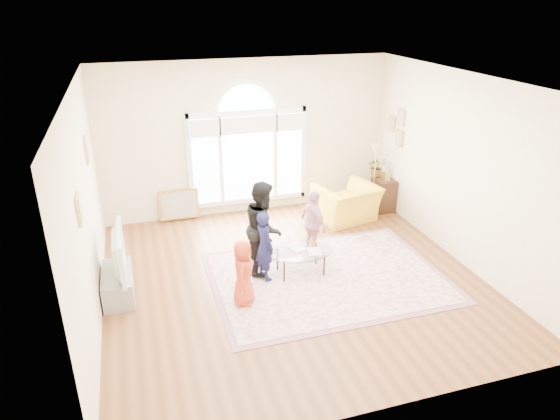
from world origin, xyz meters
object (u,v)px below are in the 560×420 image
object	(u,v)px
area_rug	(327,277)
coffee_table	(301,252)
television	(114,253)
tv_console	(118,284)
armchair	(347,203)

from	to	relation	value
area_rug	coffee_table	bearing A→B (deg)	144.02
area_rug	television	world-z (taller)	television
tv_console	coffee_table	size ratio (longest dim) A/B	0.91
armchair	coffee_table	bearing A→B (deg)	35.20
television	area_rug	bearing A→B (deg)	-8.01
tv_console	coffee_table	xyz separation A→B (m)	(2.93, -0.19, 0.19)
coffee_table	armchair	size ratio (longest dim) A/B	0.95
area_rug	armchair	bearing A→B (deg)	58.86
area_rug	coffee_table	size ratio (longest dim) A/B	3.27
coffee_table	television	bearing A→B (deg)	177.28
television	coffee_table	distance (m)	2.95
area_rug	coffee_table	world-z (taller)	coffee_table
coffee_table	area_rug	bearing A→B (deg)	-34.98
television	coffee_table	world-z (taller)	television
area_rug	armchair	size ratio (longest dim) A/B	3.10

